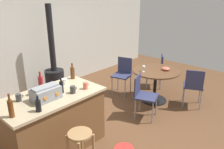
{
  "coord_description": "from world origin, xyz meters",
  "views": [
    {
      "loc": [
        -2.84,
        -2.26,
        2.35
      ],
      "look_at": [
        -0.08,
        0.24,
        0.98
      ],
      "focal_mm": 36.31,
      "sensor_mm": 36.0,
      "label": 1
    }
  ],
  "objects_px": {
    "bottle_0": "(38,105)",
    "cup_1": "(19,98)",
    "serving_bowl": "(166,69)",
    "folding_chair_left": "(143,93)",
    "wine_glass": "(144,67)",
    "bottle_2": "(11,108)",
    "cup_0": "(64,81)",
    "wood_stove": "(55,75)",
    "folding_chair_far": "(123,73)",
    "toolbox": "(46,93)",
    "dining_table": "(156,77)",
    "cup_2": "(85,86)",
    "kitchen_island": "(53,122)",
    "bottle_4": "(61,87)",
    "folding_chair_right": "(193,85)",
    "cup_4": "(73,90)",
    "wooden_stool": "(81,145)",
    "cup_3": "(32,92)",
    "folding_chair_near": "(157,68)",
    "bottle_3": "(41,82)",
    "bottle_1": "(72,73)"
  },
  "relations": [
    {
      "from": "wooden_stool",
      "to": "wine_glass",
      "type": "relative_size",
      "value": 4.58
    },
    {
      "from": "wine_glass",
      "to": "bottle_2",
      "type": "bearing_deg",
      "value": -178.69
    },
    {
      "from": "wood_stove",
      "to": "bottle_2",
      "type": "relative_size",
      "value": 6.87
    },
    {
      "from": "wood_stove",
      "to": "wine_glass",
      "type": "relative_size",
      "value": 14.78
    },
    {
      "from": "toolbox",
      "to": "cup_4",
      "type": "relative_size",
      "value": 3.25
    },
    {
      "from": "toolbox",
      "to": "cup_0",
      "type": "xyz_separation_m",
      "value": [
        0.51,
        0.26,
        -0.05
      ]
    },
    {
      "from": "cup_0",
      "to": "wine_glass",
      "type": "bearing_deg",
      "value": -9.41
    },
    {
      "from": "kitchen_island",
      "to": "wooden_stool",
      "type": "bearing_deg",
      "value": -96.58
    },
    {
      "from": "wooden_stool",
      "to": "serving_bowl",
      "type": "xyz_separation_m",
      "value": [
        2.73,
        0.32,
        0.3
      ]
    },
    {
      "from": "bottle_0",
      "to": "cup_0",
      "type": "bearing_deg",
      "value": 32.59
    },
    {
      "from": "wooden_stool",
      "to": "folding_chair_near",
      "type": "distance_m",
      "value": 3.42
    },
    {
      "from": "folding_chair_far",
      "to": "bottle_2",
      "type": "relative_size",
      "value": 2.82
    },
    {
      "from": "toolbox",
      "to": "wine_glass",
      "type": "xyz_separation_m",
      "value": [
        2.34,
        -0.04,
        -0.18
      ]
    },
    {
      "from": "cup_0",
      "to": "cup_4",
      "type": "xyz_separation_m",
      "value": [
        -0.12,
        -0.37,
        0.01
      ]
    },
    {
      "from": "bottle_4",
      "to": "cup_4",
      "type": "xyz_separation_m",
      "value": [
        0.11,
        -0.13,
        -0.04
      ]
    },
    {
      "from": "cup_0",
      "to": "wine_glass",
      "type": "xyz_separation_m",
      "value": [
        1.84,
        -0.3,
        -0.13
      ]
    },
    {
      "from": "cup_2",
      "to": "serving_bowl",
      "type": "relative_size",
      "value": 0.61
    },
    {
      "from": "folding_chair_near",
      "to": "bottle_3",
      "type": "xyz_separation_m",
      "value": [
        -3.18,
        0.16,
        0.52
      ]
    },
    {
      "from": "bottle_4",
      "to": "cup_3",
      "type": "bearing_deg",
      "value": 141.98
    },
    {
      "from": "bottle_2",
      "to": "bottle_4",
      "type": "bearing_deg",
      "value": 8.97
    },
    {
      "from": "folding_chair_right",
      "to": "cup_0",
      "type": "relative_size",
      "value": 6.98
    },
    {
      "from": "bottle_2",
      "to": "cup_2",
      "type": "bearing_deg",
      "value": -1.23
    },
    {
      "from": "bottle_3",
      "to": "wood_stove",
      "type": "bearing_deg",
      "value": 50.15
    },
    {
      "from": "wood_stove",
      "to": "toolbox",
      "type": "relative_size",
      "value": 5.54
    },
    {
      "from": "wine_glass",
      "to": "bottle_4",
      "type": "bearing_deg",
      "value": 178.21
    },
    {
      "from": "folding_chair_far",
      "to": "cup_0",
      "type": "xyz_separation_m",
      "value": [
        -1.95,
        -0.36,
        0.45
      ]
    },
    {
      "from": "kitchen_island",
      "to": "folding_chair_near",
      "type": "relative_size",
      "value": 1.78
    },
    {
      "from": "folding_chair_far",
      "to": "wood_stove",
      "type": "bearing_deg",
      "value": 137.52
    },
    {
      "from": "wood_stove",
      "to": "serving_bowl",
      "type": "relative_size",
      "value": 11.78
    },
    {
      "from": "kitchen_island",
      "to": "serving_bowl",
      "type": "height_order",
      "value": "kitchen_island"
    },
    {
      "from": "wooden_stool",
      "to": "bottle_1",
      "type": "relative_size",
      "value": 2.32
    },
    {
      "from": "folding_chair_near",
      "to": "wine_glass",
      "type": "xyz_separation_m",
      "value": [
        -0.98,
        -0.26,
        0.33
      ]
    },
    {
      "from": "serving_bowl",
      "to": "folding_chair_left",
      "type": "bearing_deg",
      "value": -176.65
    },
    {
      "from": "dining_table",
      "to": "cup_4",
      "type": "distance_m",
      "value": 2.26
    },
    {
      "from": "kitchen_island",
      "to": "cup_4",
      "type": "distance_m",
      "value": 0.61
    },
    {
      "from": "folding_chair_right",
      "to": "cup_2",
      "type": "relative_size",
      "value": 7.86
    },
    {
      "from": "dining_table",
      "to": "cup_2",
      "type": "relative_size",
      "value": 9.4
    },
    {
      "from": "wood_stove",
      "to": "serving_bowl",
      "type": "distance_m",
      "value": 2.55
    },
    {
      "from": "cup_3",
      "to": "folding_chair_left",
      "type": "bearing_deg",
      "value": -19.94
    },
    {
      "from": "folding_chair_left",
      "to": "wine_glass",
      "type": "relative_size",
      "value": 5.95
    },
    {
      "from": "bottle_0",
      "to": "cup_2",
      "type": "height_order",
      "value": "bottle_0"
    },
    {
      "from": "bottle_0",
      "to": "folding_chair_right",
      "type": "bearing_deg",
      "value": -12.98
    },
    {
      "from": "kitchen_island",
      "to": "bottle_4",
      "type": "distance_m",
      "value": 0.58
    },
    {
      "from": "cup_3",
      "to": "dining_table",
      "type": "bearing_deg",
      "value": -10.24
    },
    {
      "from": "bottle_4",
      "to": "cup_1",
      "type": "height_order",
      "value": "bottle_4"
    },
    {
      "from": "folding_chair_near",
      "to": "folding_chair_far",
      "type": "bearing_deg",
      "value": 154.96
    },
    {
      "from": "bottle_4",
      "to": "serving_bowl",
      "type": "distance_m",
      "value": 2.52
    },
    {
      "from": "folding_chair_right",
      "to": "cup_4",
      "type": "distance_m",
      "value": 2.68
    },
    {
      "from": "kitchen_island",
      "to": "folding_chair_right",
      "type": "relative_size",
      "value": 1.77
    },
    {
      "from": "bottle_0",
      "to": "cup_1",
      "type": "bearing_deg",
      "value": 93.81
    }
  ]
}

